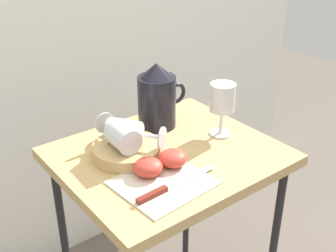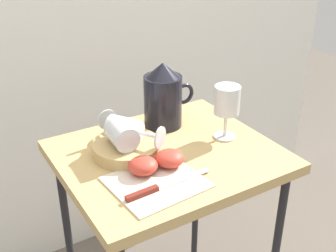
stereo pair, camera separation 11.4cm
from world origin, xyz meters
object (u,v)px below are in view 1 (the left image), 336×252
at_px(table, 168,173).
at_px(basket_tray, 127,151).
at_px(knife, 165,189).
at_px(wine_glass_tipped_near, 122,137).
at_px(apple_half_left, 148,167).
at_px(wine_glass_upright, 222,100).
at_px(apple_half_right, 173,158).
at_px(pitcher, 157,101).
at_px(wine_glass_tipped_far, 126,132).

relative_size(table, basket_tray, 3.88).
bearing_deg(knife, table, 50.52).
height_order(wine_glass_tipped_near, apple_half_left, wine_glass_tipped_near).
distance_m(wine_glass_upright, knife, 0.34).
bearing_deg(apple_half_right, knife, -136.90).
relative_size(wine_glass_upright, apple_half_left, 2.14).
relative_size(basket_tray, pitcher, 0.92).
bearing_deg(apple_half_right, table, 61.99).
distance_m(wine_glass_tipped_near, knife, 0.19).
bearing_deg(wine_glass_tipped_near, pitcher, 29.06).
height_order(wine_glass_upright, apple_half_left, wine_glass_upright).
xyz_separation_m(pitcher, apple_half_left, (-0.18, -0.21, -0.06)).
bearing_deg(table, wine_glass_tipped_near, 160.47).
bearing_deg(wine_glass_tipped_near, basket_tray, 24.59).
height_order(wine_glass_tipped_near, wine_glass_tipped_far, same).
relative_size(pitcher, knife, 0.85).
bearing_deg(wine_glass_tipped_near, knife, -89.72).
relative_size(apple_half_right, knife, 0.31).
height_order(basket_tray, knife, basket_tray).
xyz_separation_m(wine_glass_tipped_far, apple_half_right, (0.06, -0.12, -0.04)).
relative_size(wine_glass_tipped_near, apple_half_right, 2.00).
bearing_deg(knife, basket_tray, 85.28).
bearing_deg(table, knife, -129.48).
bearing_deg(table, apple_half_right, -118.01).
bearing_deg(wine_glass_tipped_near, table, -19.53).
bearing_deg(knife, apple_half_left, 84.61).
bearing_deg(apple_half_right, wine_glass_upright, 13.36).
xyz_separation_m(wine_glass_tipped_far, knife, (-0.02, -0.20, -0.06)).
height_order(pitcher, apple_half_right, pitcher).
distance_m(table, wine_glass_upright, 0.26).
bearing_deg(wine_glass_upright, basket_tray, 167.77).
xyz_separation_m(table, wine_glass_tipped_far, (-0.10, 0.06, 0.14)).
distance_m(wine_glass_tipped_near, wine_glass_tipped_far, 0.03).
xyz_separation_m(basket_tray, wine_glass_tipped_far, (0.01, 0.01, 0.05)).
relative_size(wine_glass_tipped_far, apple_half_right, 2.18).
distance_m(pitcher, knife, 0.35).
bearing_deg(basket_tray, wine_glass_tipped_near, -155.41).
distance_m(pitcher, wine_glass_tipped_far, 0.19).
distance_m(wine_glass_tipped_far, apple_half_left, 0.13).
bearing_deg(basket_tray, table, -26.04).
distance_m(pitcher, wine_glass_tipped_near, 0.22).
height_order(pitcher, wine_glass_upright, pitcher).
distance_m(basket_tray, apple_half_right, 0.13).
height_order(wine_glass_tipped_far, knife, wine_glass_tipped_far).
bearing_deg(apple_half_right, pitcher, 63.26).
xyz_separation_m(apple_half_left, knife, (-0.01, -0.08, -0.02)).
relative_size(wine_glass_tipped_far, apple_half_left, 2.18).
relative_size(table, apple_half_left, 9.64).
xyz_separation_m(table, apple_half_right, (-0.03, -0.06, 0.10)).
bearing_deg(wine_glass_tipped_far, wine_glass_upright, -13.79).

